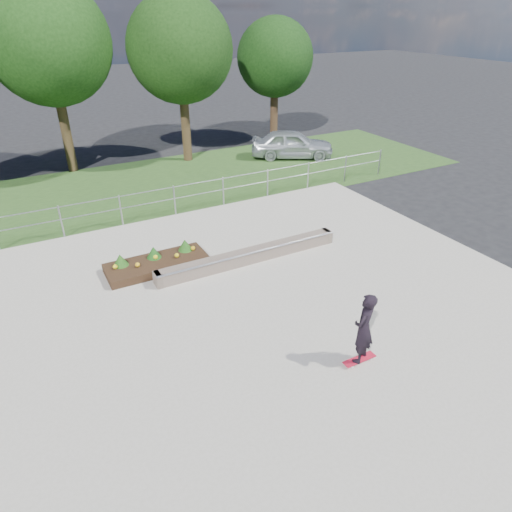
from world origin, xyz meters
The scene contains 11 objects.
ground centered at (0.00, 0.00, 0.00)m, with size 120.00×120.00×0.00m, color black.
grass_verge centered at (0.00, 11.00, 0.01)m, with size 30.00×8.00×0.02m, color #27471C.
concrete_slab centered at (0.00, 0.00, 0.03)m, with size 15.00×15.00×0.06m, color #9F998D.
fence centered at (0.00, 7.50, 0.77)m, with size 20.06×0.06×1.20m.
tree_mid_left centered at (-2.50, 15.00, 5.61)m, with size 5.25×5.25×8.25m.
tree_mid_right centered at (3.00, 14.00, 5.23)m, with size 4.90×4.90×7.70m.
tree_far_right centered at (9.00, 15.50, 4.48)m, with size 4.20×4.20×6.60m.
grind_ledge centered at (0.76, 2.95, 0.26)m, with size 6.00×0.44×0.43m.
planter_bed centered at (-1.86, 3.96, 0.24)m, with size 3.00×1.20×0.61m.
skateboarder centered at (0.79, -2.22, 0.98)m, with size 0.80×0.65×1.76m.
parked_car centered at (7.95, 11.82, 0.71)m, with size 1.69×4.20×1.43m, color silver.
Camera 1 is at (-4.92, -7.92, 6.99)m, focal length 32.00 mm.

